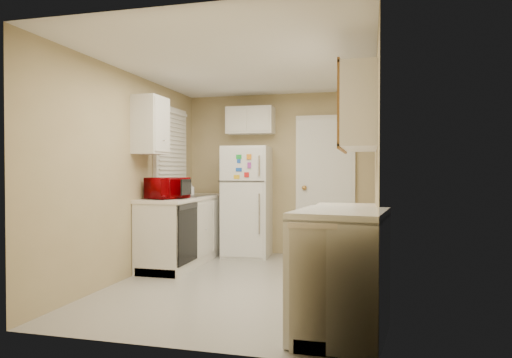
# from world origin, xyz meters

# --- Properties ---
(floor) EXTENTS (3.80, 3.80, 0.00)m
(floor) POSITION_xyz_m (0.00, 0.00, 0.00)
(floor) COLOR #B2AFA7
(floor) RESTS_ON ground
(ceiling) EXTENTS (3.80, 3.80, 0.00)m
(ceiling) POSITION_xyz_m (0.00, 0.00, 2.40)
(ceiling) COLOR white
(ceiling) RESTS_ON floor
(wall_left) EXTENTS (3.80, 3.80, 0.00)m
(wall_left) POSITION_xyz_m (-1.40, 0.00, 1.20)
(wall_left) COLOR tan
(wall_left) RESTS_ON floor
(wall_right) EXTENTS (3.80, 3.80, 0.00)m
(wall_right) POSITION_xyz_m (1.40, 0.00, 1.20)
(wall_right) COLOR tan
(wall_right) RESTS_ON floor
(wall_back) EXTENTS (2.80, 2.80, 0.00)m
(wall_back) POSITION_xyz_m (0.00, 1.90, 1.20)
(wall_back) COLOR tan
(wall_back) RESTS_ON floor
(wall_front) EXTENTS (2.80, 2.80, 0.00)m
(wall_front) POSITION_xyz_m (0.00, -1.90, 1.20)
(wall_front) COLOR tan
(wall_front) RESTS_ON floor
(left_counter) EXTENTS (0.60, 1.80, 0.90)m
(left_counter) POSITION_xyz_m (-1.10, 0.90, 0.45)
(left_counter) COLOR silver
(left_counter) RESTS_ON floor
(dishwasher) EXTENTS (0.03, 0.58, 0.72)m
(dishwasher) POSITION_xyz_m (-0.81, 0.30, 0.49)
(dishwasher) COLOR black
(dishwasher) RESTS_ON floor
(sink) EXTENTS (0.54, 0.74, 0.16)m
(sink) POSITION_xyz_m (-1.10, 1.05, 0.86)
(sink) COLOR gray
(sink) RESTS_ON left_counter
(microwave) EXTENTS (0.54, 0.43, 0.32)m
(microwave) POSITION_xyz_m (-1.10, 0.37, 1.05)
(microwave) COLOR #790003
(microwave) RESTS_ON left_counter
(soap_bottle) EXTENTS (0.10, 0.10, 0.17)m
(soap_bottle) POSITION_xyz_m (-1.15, 1.26, 1.00)
(soap_bottle) COLOR white
(soap_bottle) RESTS_ON left_counter
(window_blinds) EXTENTS (0.10, 0.98, 1.08)m
(window_blinds) POSITION_xyz_m (-1.36, 1.05, 1.60)
(window_blinds) COLOR silver
(window_blinds) RESTS_ON wall_left
(upper_cabinet_left) EXTENTS (0.30, 0.45, 0.70)m
(upper_cabinet_left) POSITION_xyz_m (-1.25, 0.22, 1.80)
(upper_cabinet_left) COLOR silver
(upper_cabinet_left) RESTS_ON wall_left
(refrigerator) EXTENTS (0.69, 0.67, 1.60)m
(refrigerator) POSITION_xyz_m (-0.41, 1.60, 0.80)
(refrigerator) COLOR silver
(refrigerator) RESTS_ON floor
(cabinet_over_fridge) EXTENTS (0.70, 0.30, 0.40)m
(cabinet_over_fridge) POSITION_xyz_m (-0.40, 1.75, 2.00)
(cabinet_over_fridge) COLOR silver
(cabinet_over_fridge) RESTS_ON wall_back
(interior_door) EXTENTS (0.86, 0.06, 2.08)m
(interior_door) POSITION_xyz_m (0.70, 1.86, 1.02)
(interior_door) COLOR silver
(interior_door) RESTS_ON floor
(right_counter) EXTENTS (0.60, 2.00, 0.90)m
(right_counter) POSITION_xyz_m (1.10, -0.80, 0.45)
(right_counter) COLOR silver
(right_counter) RESTS_ON floor
(stove) EXTENTS (0.74, 0.87, 0.97)m
(stove) POSITION_xyz_m (1.13, -1.40, 0.48)
(stove) COLOR silver
(stove) RESTS_ON floor
(upper_cabinet_right) EXTENTS (0.30, 1.20, 0.70)m
(upper_cabinet_right) POSITION_xyz_m (1.25, -0.50, 1.80)
(upper_cabinet_right) COLOR silver
(upper_cabinet_right) RESTS_ON wall_right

